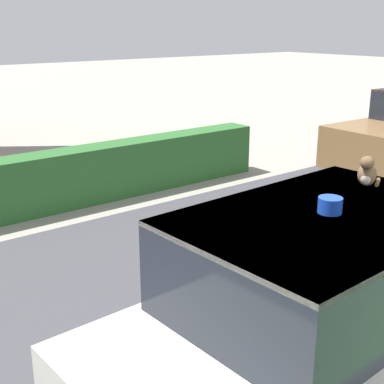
% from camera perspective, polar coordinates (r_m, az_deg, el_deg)
% --- Properties ---
extents(road_strip, '(28.00, 6.11, 0.01)m').
position_cam_1_polar(road_strip, '(6.77, 9.10, -8.42)').
color(road_strip, '#424247').
rests_on(road_strip, ground).
extents(garden_hedge, '(8.41, 0.55, 0.95)m').
position_cam_1_polar(garden_hedge, '(9.02, -14.83, 1.06)').
color(garden_hedge, '#2D662D').
rests_on(garden_hedge, ground).
extents(police_car, '(4.56, 1.92, 1.72)m').
position_cam_1_polar(police_car, '(4.54, 14.89, -11.77)').
color(police_car, black).
rests_on(police_car, road_strip).
extents(cat, '(0.32, 0.23, 0.27)m').
position_cam_1_polar(cat, '(4.36, 18.19, 1.98)').
color(cat, brown).
rests_on(cat, police_car).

